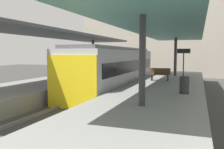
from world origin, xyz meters
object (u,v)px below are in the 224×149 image
Objects in this scene: commuter_train at (115,69)px; passenger_near_bench at (72,67)px; platform_bench at (160,74)px; litter_bin at (184,85)px; platform_sign at (184,57)px.

passenger_near_bench is at bearing 169.96° from commuter_train.
litter_bin is at bearing -69.78° from platform_bench.
platform_sign reaches higher than platform_bench.
platform_bench is 5.52m from litter_bin.
commuter_train is at bearing -174.06° from platform_bench.
commuter_train is 3.19m from platform_bench.
commuter_train reaches higher than litter_bin.
platform_sign is 6.33m from litter_bin.
platform_bench is at bearing 5.94° from commuter_train.
platform_sign is at bearing 4.43° from passenger_near_bench.
platform_sign is 2.76× the size of litter_bin.
passenger_near_bench is (-8.54, -0.66, -0.80)m from platform_sign.
commuter_train is 16.01× the size of litter_bin.
platform_sign is at bearing 93.94° from litter_bin.
platform_bench is 0.88× the size of passenger_near_bench.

